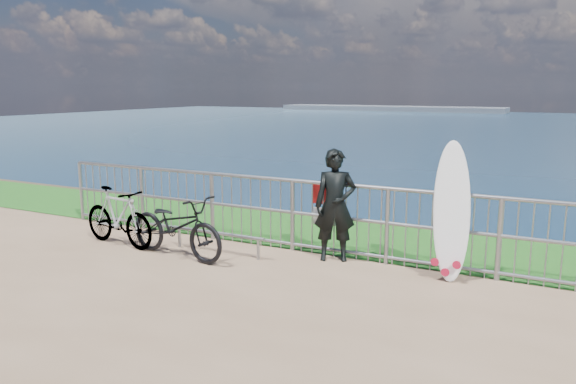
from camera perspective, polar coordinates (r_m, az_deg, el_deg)
The scene contains 8 objects.
grass_strip at distance 9.55m, azimuth 6.16°, elevation -4.56°, with size 120.00×120.00×0.00m, color #175216.
seascape at distance 160.58m, azimuth 10.28°, elevation 8.14°, with size 260.00×260.00×5.00m.
railing at distance 8.41m, azimuth 3.64°, elevation -2.59°, with size 10.06×0.10×1.13m.
surfer at distance 8.13m, azimuth 4.81°, elevation -1.36°, with size 0.60×0.39×1.63m, color black.
surfboard at distance 7.62m, azimuth 16.25°, elevation -2.37°, with size 0.59×0.55×1.83m.
bicycle_near at distance 8.49m, azimuth -11.27°, elevation -3.41°, with size 0.63×1.80×0.94m, color black.
bicycle_far at distance 9.32m, azimuth -16.87°, elevation -2.42°, with size 0.44×1.57×0.94m, color black.
bike_rack at distance 8.61m, azimuth -7.21°, elevation -4.39°, with size 1.64×0.05×0.34m.
Camera 1 is at (3.28, -5.91, 2.50)m, focal length 35.00 mm.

